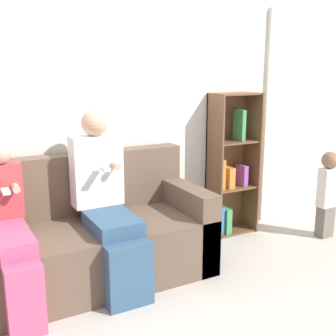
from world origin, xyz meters
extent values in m
plane|color=#BCB2A8|center=(0.00, 0.00, 0.00)|extent=(14.00, 14.00, 0.00)
cube|color=silver|center=(0.00, 0.96, 1.27)|extent=(10.00, 0.06, 2.55)
cube|color=silver|center=(2.40, 0.91, 1.11)|extent=(0.68, 0.04, 2.23)
cube|color=brown|center=(-0.15, 0.39, 0.23)|extent=(2.14, 0.66, 0.46)
cube|color=brown|center=(-0.15, 0.80, 0.48)|extent=(2.14, 0.17, 0.96)
cube|color=brown|center=(0.83, 0.39, 0.34)|extent=(0.17, 0.66, 0.67)
cube|color=#335170|center=(0.10, 0.00, 0.23)|extent=(0.33, 0.12, 0.46)
cube|color=#335170|center=(0.10, 0.29, 0.52)|extent=(0.33, 0.46, 0.11)
cube|color=white|center=(0.10, 0.61, 0.85)|extent=(0.39, 0.18, 0.55)
sphere|color=tan|center=(0.10, 0.61, 1.23)|extent=(0.21, 0.21, 0.21)
cylinder|color=tan|center=(0.20, 0.47, 0.91)|extent=(0.05, 0.10, 0.05)
cube|color=white|center=(0.10, 0.42, 0.91)|extent=(0.05, 0.12, 0.02)
cube|color=#DB4C75|center=(-0.60, 0.00, 0.23)|extent=(0.23, 0.12, 0.46)
cube|color=#DB4C75|center=(-0.60, 0.32, 0.52)|extent=(0.23, 0.52, 0.11)
cube|color=#B73D42|center=(-0.60, 0.64, 0.77)|extent=(0.27, 0.12, 0.40)
cylinder|color=tan|center=(-0.53, 0.53, 0.81)|extent=(0.05, 0.10, 0.05)
cube|color=white|center=(-0.60, 0.48, 0.81)|extent=(0.05, 0.12, 0.02)
cube|color=#70665B|center=(2.30, 0.24, 0.16)|extent=(0.15, 0.11, 0.31)
cube|color=white|center=(2.30, 0.24, 0.51)|extent=(0.19, 0.11, 0.38)
sphere|color=#8C664C|center=(2.30, 0.24, 0.78)|extent=(0.17, 0.17, 0.17)
cube|color=brown|center=(1.34, 0.78, 0.70)|extent=(0.02, 0.28, 1.41)
cube|color=brown|center=(1.80, 0.78, 0.70)|extent=(0.02, 0.28, 1.41)
cube|color=brown|center=(1.57, 0.91, 0.70)|extent=(0.48, 0.02, 1.41)
cube|color=brown|center=(1.57, 0.78, 0.01)|extent=(0.44, 0.24, 0.02)
cube|color=brown|center=(1.57, 0.78, 0.47)|extent=(0.44, 0.24, 0.02)
cube|color=brown|center=(1.57, 0.78, 0.93)|extent=(0.44, 0.24, 0.02)
cube|color=brown|center=(1.57, 0.78, 1.40)|extent=(0.44, 0.24, 0.02)
cube|color=#429956|center=(1.62, 0.78, 1.09)|extent=(0.04, 0.15, 0.30)
cube|color=orange|center=(1.51, 0.78, 0.58)|extent=(0.07, 0.15, 0.20)
cube|color=#429956|center=(1.47, 0.78, 0.15)|extent=(0.06, 0.19, 0.25)
cube|color=orange|center=(1.39, 0.78, 0.63)|extent=(0.07, 0.14, 0.30)
cube|color=#934CA3|center=(1.68, 0.78, 0.58)|extent=(0.05, 0.15, 0.21)
cube|color=teal|center=(1.41, 0.78, 0.16)|extent=(0.04, 0.15, 0.28)
camera|label=1|loc=(-0.95, -2.47, 1.63)|focal=45.00mm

